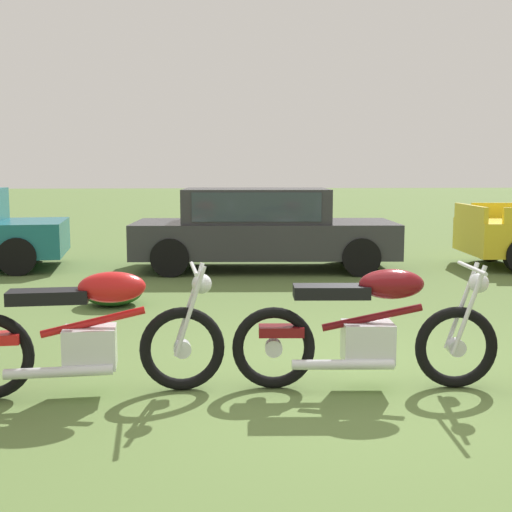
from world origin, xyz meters
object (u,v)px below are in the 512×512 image
motorcycle_red (90,334)px  car_charcoal (261,224)px  motorcycle_maroon (369,329)px  shrub_low (113,291)px

motorcycle_red → car_charcoal: bearing=69.7°
motorcycle_maroon → shrub_low: motorcycle_maroon is taller
motorcycle_maroon → car_charcoal: bearing=96.5°
motorcycle_red → motorcycle_maroon: bearing=-4.5°
shrub_low → motorcycle_maroon: bearing=-54.5°
car_charcoal → motorcycle_maroon: bearing=-83.7°
car_charcoal → shrub_low: bearing=-122.2°
car_charcoal → shrub_low: (-2.17, -3.06, -0.61)m
car_charcoal → shrub_low: 3.80m
motorcycle_red → motorcycle_maroon: size_ratio=1.00×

